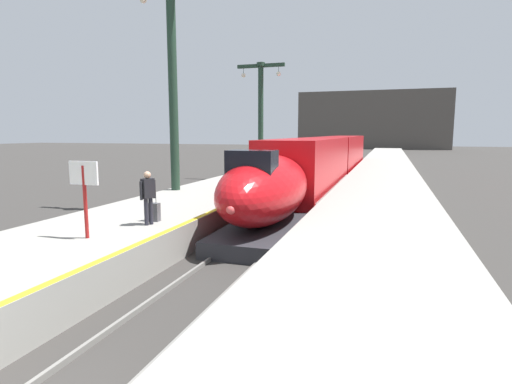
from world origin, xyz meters
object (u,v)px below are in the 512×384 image
(rolling_suitcase, at_px, (154,212))
(departure_info_board, at_px, (84,184))
(passenger_near_edge, at_px, (148,194))
(highspeed_train_main, at_px, (326,161))
(station_column_far, at_px, (261,105))
(station_column_mid, at_px, (172,66))

(rolling_suitcase, bearing_deg, departure_info_board, -102.28)
(passenger_near_edge, bearing_deg, rolling_suitcase, 106.13)
(rolling_suitcase, bearing_deg, passenger_near_edge, -73.87)
(highspeed_train_main, xyz_separation_m, departure_info_board, (-3.45, -20.77, 0.63))
(station_column_far, relative_size, passenger_near_edge, 5.05)
(station_column_mid, bearing_deg, rolling_suitcase, -66.54)
(station_column_mid, distance_m, rolling_suitcase, 9.49)
(station_column_far, bearing_deg, station_column_mid, -90.00)
(station_column_far, distance_m, departure_info_board, 24.35)
(passenger_near_edge, relative_size, departure_info_board, 0.80)
(station_column_mid, relative_size, station_column_far, 1.20)
(station_column_far, relative_size, departure_info_board, 4.03)
(station_column_mid, height_order, passenger_near_edge, station_column_mid)
(station_column_far, bearing_deg, highspeed_train_main, -28.35)
(station_column_mid, xyz_separation_m, passenger_near_edge, (3.15, -7.43, -5.11))
(highspeed_train_main, relative_size, passenger_near_edge, 22.84)
(passenger_near_edge, bearing_deg, station_column_mid, 112.96)
(highspeed_train_main, bearing_deg, station_column_far, 151.65)
(station_column_far, height_order, rolling_suitcase, station_column_far)
(highspeed_train_main, distance_m, station_column_mid, 13.83)
(station_column_mid, bearing_deg, passenger_near_edge, -67.04)
(rolling_suitcase, bearing_deg, highspeed_train_main, 80.96)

